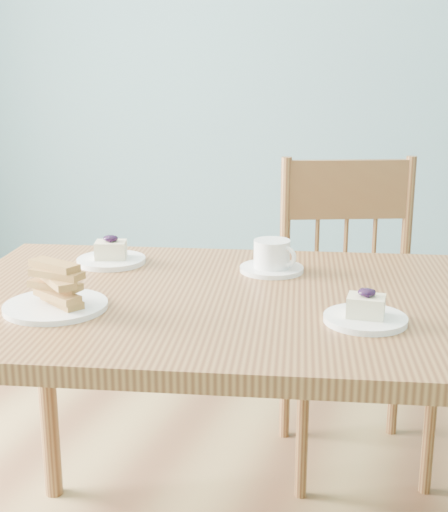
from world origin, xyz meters
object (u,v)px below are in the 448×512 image
object	(u,v)px
dining_table	(267,330)
biscotti_plate	(55,294)
dining_chair	(353,313)
cheesecake_plate_far	(111,256)
cheesecake_plate_near	(366,314)
coffee_cup	(272,258)

from	to	relation	value
dining_table	biscotti_plate	world-z (taller)	biscotti_plate
dining_chair	cheesecake_plate_far	distance (m)	0.80
cheesecake_plate_near	coffee_cup	world-z (taller)	coffee_cup
dining_chair	biscotti_plate	size ratio (longest dim) A/B	4.50
biscotti_plate	coffee_cup	bearing A→B (deg)	49.50
biscotti_plate	cheesecake_plate_near	bearing A→B (deg)	11.73
coffee_cup	cheesecake_plate_near	bearing A→B (deg)	-27.17
dining_table	dining_chair	bearing A→B (deg)	70.09
cheesecake_plate_near	cheesecake_plate_far	bearing A→B (deg)	161.61
dining_table	biscotti_plate	bearing A→B (deg)	-164.12
dining_chair	coffee_cup	xyz separation A→B (m)	(-0.13, -0.48, 0.29)
coffee_cup	biscotti_plate	xyz separation A→B (m)	(-0.34, -0.40, -0.00)
cheesecake_plate_far	biscotti_plate	world-z (taller)	biscotti_plate
cheesecake_plate_far	coffee_cup	world-z (taller)	coffee_cup
dining_table	biscotti_plate	distance (m)	0.45
dining_chair	dining_table	bearing A→B (deg)	-119.23
cheesecake_plate_near	biscotti_plate	size ratio (longest dim) A/B	0.77
cheesecake_plate_far	coffee_cup	distance (m)	0.40
cheesecake_plate_far	dining_chair	bearing A→B (deg)	46.16
dining_chair	coffee_cup	bearing A→B (deg)	-126.81
biscotti_plate	cheesecake_plate_far	bearing A→B (deg)	98.83
cheesecake_plate_near	cheesecake_plate_far	size ratio (longest dim) A/B	0.94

